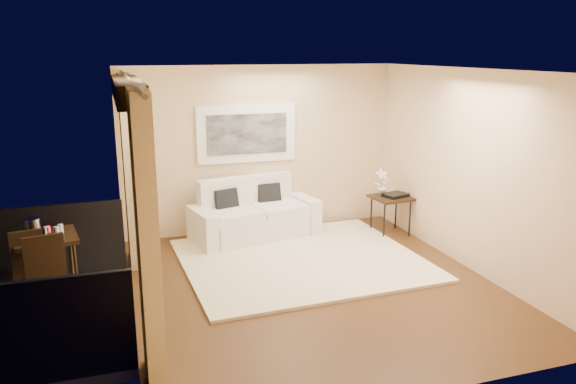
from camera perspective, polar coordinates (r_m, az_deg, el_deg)
floor at (r=7.29m, az=2.58°, el=-9.46°), size 5.00×5.00×0.00m
room_shell at (r=6.26m, az=-16.03°, el=9.96°), size 5.00×6.40×5.00m
balcony at (r=6.88m, az=-24.64°, el=-10.70°), size 1.81×2.60×1.17m
curtains at (r=6.44m, az=-15.14°, el=-0.57°), size 0.16×4.80×2.64m
artwork at (r=9.06m, az=-4.20°, el=5.91°), size 1.62×0.07×0.92m
rug at (r=8.06m, az=1.35°, el=-6.89°), size 3.39×2.99×0.04m
sofa at (r=8.98m, az=-3.57°, el=-2.54°), size 2.12×1.25×0.96m
side_table at (r=9.23m, az=10.41°, el=-0.79°), size 0.63×0.63×0.62m
tray at (r=9.23m, az=10.86°, el=-0.30°), size 0.45×0.39×0.05m
orchid at (r=9.23m, az=9.51°, el=1.02°), size 0.25×0.19×0.45m
bistro_table at (r=7.21m, az=-23.35°, el=-4.73°), size 0.78×0.78×0.81m
balcony_chair_far at (r=7.13m, az=-24.65°, el=-6.48°), size 0.50×0.51×0.97m
balcony_chair_near at (r=6.66m, az=-23.26°, el=-7.67°), size 0.51×0.51×0.99m
ice_bucket at (r=7.26m, az=-24.54°, el=-3.24°), size 0.18×0.18×0.20m
candle at (r=7.32m, az=-23.21°, el=-3.49°), size 0.06×0.06×0.07m
vase at (r=6.94m, az=-23.40°, el=-3.97°), size 0.04×0.04×0.18m
glass_a at (r=7.10m, az=-22.45°, el=-3.74°), size 0.06×0.06×0.12m
glass_b at (r=7.17m, az=-22.09°, el=-3.52°), size 0.06×0.06×0.12m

